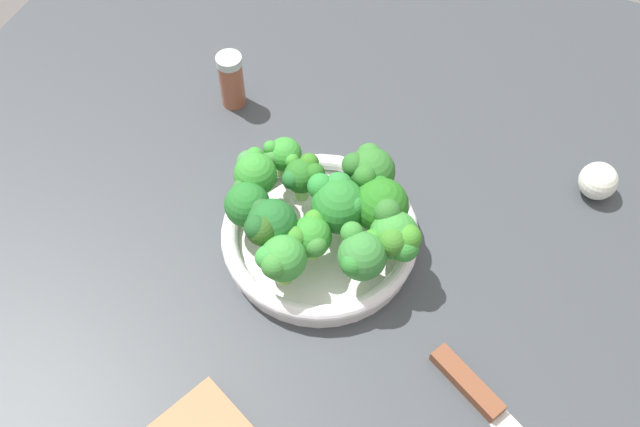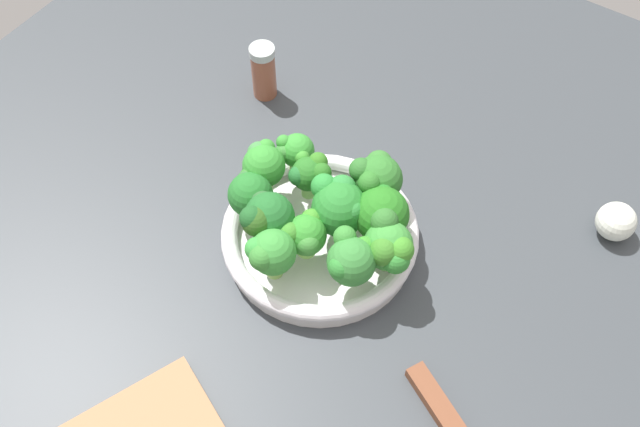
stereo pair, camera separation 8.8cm
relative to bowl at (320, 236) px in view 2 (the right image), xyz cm
name	(u,v)px [view 2 (the right image)]	position (x,y,z in cm)	size (l,w,h in cm)	color
ground_plane	(332,277)	(2.55, 3.53, -3.11)	(130.00, 130.00, 2.50)	#393E43
bowl	(320,236)	(0.00, 0.00, 0.00)	(24.22, 24.22, 3.66)	white
broccoli_floret_0	(310,174)	(-3.61, -3.86, 5.81)	(5.07, 4.98, 6.20)	#94CC6A
broccoli_floret_1	(390,249)	(0.33, 9.61, 5.85)	(6.16, 6.24, 6.73)	#93D56C
broccoli_floret_2	(263,164)	(-1.62, -9.32, 5.99)	(5.52, 5.45, 6.83)	#9ECD67
broccoli_floret_3	(266,217)	(4.87, -4.22, 6.49)	(6.60, 6.06, 7.55)	#93C766
broccoli_floret_4	(375,177)	(-7.17, 3.19, 6.29)	(6.58, 6.30, 7.37)	#7EC05E
broccoli_floret_5	(270,253)	(8.41, -1.11, 6.20)	(5.75, 5.48, 7.05)	#8BBF56
broccoli_floret_6	(250,193)	(2.30, -8.49, 5.15)	(5.62, 5.49, 6.15)	#9DD86E
broccoli_floret_7	(339,205)	(-1.62, 1.66, 5.83)	(6.76, 7.78, 7.14)	#91D674
broccoli_floret_8	(351,260)	(4.08, 6.78, 5.99)	(6.40, 6.05, 6.89)	#99D968
broccoli_floret_9	(295,152)	(-5.81, -7.54, 5.31)	(4.59, 4.94, 5.76)	#80BA57
broccoli_floret_10	(381,214)	(-3.20, 6.42, 5.95)	(6.68, 6.63, 7.32)	#88B551
broccoli_floret_11	(305,235)	(3.76, 0.42, 5.30)	(5.94, 5.12, 5.85)	#8DCB59
garlic_bulb	(616,221)	(-21.68, 29.56, 0.61)	(4.96, 4.96, 4.96)	white
pepper_shaker	(264,71)	(-17.28, -20.96, 2.50)	(3.57, 3.57, 8.62)	brown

